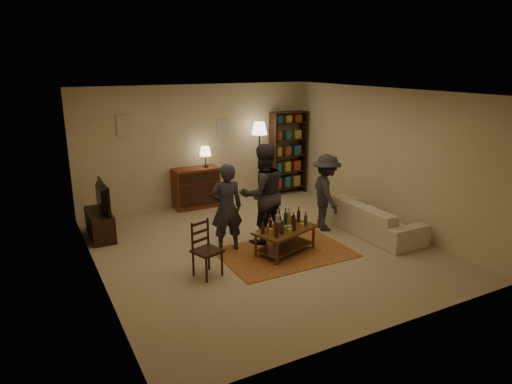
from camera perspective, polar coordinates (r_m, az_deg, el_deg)
floor at (r=8.18m, az=0.70°, el=-6.83°), size 6.00×6.00×0.00m
room_shell at (r=10.14m, az=-10.71°, el=8.01°), size 6.00×6.00×6.00m
rug at (r=7.94m, az=3.64°, el=-7.56°), size 2.20×1.50×0.01m
coffee_table at (r=7.78m, az=3.64°, el=-4.92°), size 1.22×0.90×0.78m
dining_chair at (r=7.02m, az=-6.41°, el=-6.86°), size 0.48×0.48×0.88m
tv_stand at (r=8.94m, az=-18.96°, el=-3.07°), size 0.40×1.00×1.06m
dresser at (r=10.30m, az=-7.46°, el=0.67°), size 1.00×0.50×1.36m
bookshelf at (r=11.28m, az=4.03°, el=5.02°), size 0.90×0.34×2.02m
floor_lamp at (r=10.65m, az=0.43°, el=7.28°), size 0.36×0.36×1.83m
sofa at (r=8.98m, az=14.42°, el=-3.16°), size 0.81×2.08×0.61m
person_left at (r=7.79m, az=-3.71°, el=-1.99°), size 0.61×0.45×1.54m
person_right at (r=8.11m, az=0.85°, el=-0.25°), size 0.90×0.71×1.81m
person_by_sofa at (r=8.88m, az=8.76°, el=-0.07°), size 0.81×1.08×1.49m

